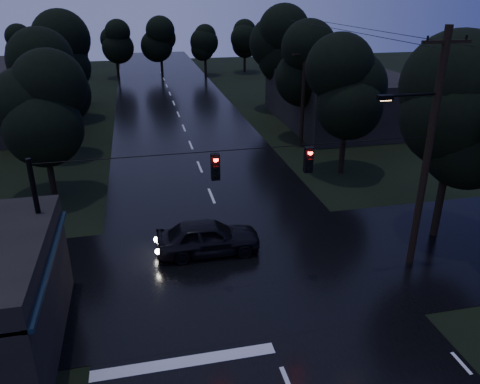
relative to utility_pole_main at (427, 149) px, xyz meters
name	(u,v)px	position (x,y,z in m)	size (l,w,h in m)	color
main_road	(191,145)	(-7.41, 19.00, -5.26)	(12.00, 120.00, 0.02)	black
cross_street	(241,269)	(-7.41, 1.00, -5.26)	(60.00, 9.00, 0.02)	black
building_far_right	(340,98)	(6.59, 23.00, -3.06)	(10.00, 14.00, 4.40)	black
building_far_left	(19,95)	(-21.41, 29.00, -2.76)	(10.00, 16.00, 5.00)	black
utility_pole_main	(427,149)	(0.00, 0.00, 0.00)	(3.50, 0.30, 10.00)	black
utility_pole_far	(303,96)	(0.89, 17.00, -1.38)	(2.00, 0.30, 7.50)	black
anchor_pole_left	(43,238)	(-14.91, 0.00, -2.26)	(0.18, 0.18, 6.00)	black
span_signals	(262,162)	(-6.85, -0.01, -0.01)	(15.00, 0.37, 1.12)	black
tree_corner_near	(456,116)	(2.59, 2.00, 0.74)	(4.48, 4.48, 9.44)	black
tree_left_a	(40,108)	(-16.41, 11.00, -0.02)	(3.92, 3.92, 8.26)	black
tree_left_b	(49,77)	(-17.01, 19.00, 0.36)	(4.20, 4.20, 8.85)	black
tree_left_c	(58,54)	(-17.61, 29.00, 0.74)	(4.48, 4.48, 9.44)	black
tree_right_a	(348,87)	(1.59, 11.00, 0.36)	(4.20, 4.20, 8.85)	black
tree_right_b	(312,63)	(2.19, 19.00, 0.74)	(4.48, 4.48, 9.44)	black
tree_right_c	(281,44)	(2.79, 29.00, 1.11)	(4.76, 4.76, 10.03)	black
car	(208,237)	(-8.57, 2.73, -4.45)	(1.90, 4.73, 1.61)	black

